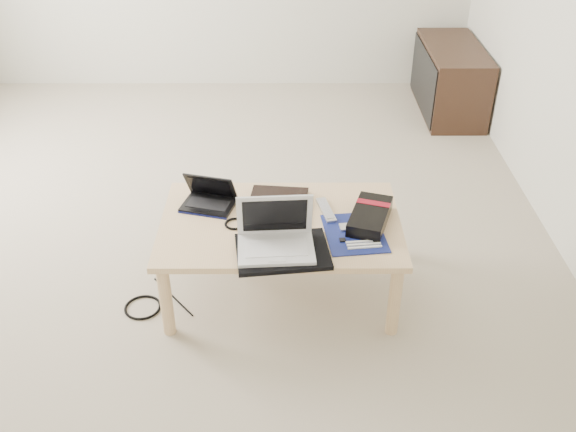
{
  "coord_description": "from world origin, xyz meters",
  "views": [
    {
      "loc": [
        0.55,
        -3.13,
        2.03
      ],
      "look_at": [
        0.56,
        -0.69,
        0.43
      ],
      "focal_mm": 40.0,
      "sensor_mm": 36.0,
      "label": 1
    }
  ],
  "objects_px": {
    "gpu_box": "(370,217)",
    "netbook": "(209,199)",
    "coffee_table": "(281,230)",
    "media_cabinet": "(449,79)",
    "white_laptop": "(276,237)"
  },
  "relations": [
    {
      "from": "white_laptop",
      "to": "gpu_box",
      "type": "height_order",
      "value": "white_laptop"
    },
    {
      "from": "netbook",
      "to": "white_laptop",
      "type": "bearing_deg",
      "value": -48.53
    },
    {
      "from": "white_laptop",
      "to": "gpu_box",
      "type": "xyz_separation_m",
      "value": [
        0.43,
        0.21,
        -0.03
      ]
    },
    {
      "from": "gpu_box",
      "to": "media_cabinet",
      "type": "bearing_deg",
      "value": 68.61
    },
    {
      "from": "coffee_table",
      "to": "netbook",
      "type": "relative_size",
      "value": 3.98
    },
    {
      "from": "coffee_table",
      "to": "netbook",
      "type": "xyz_separation_m",
      "value": [
        -0.34,
        0.14,
        0.08
      ]
    },
    {
      "from": "coffee_table",
      "to": "white_laptop",
      "type": "xyz_separation_m",
      "value": [
        -0.02,
        -0.22,
        0.12
      ]
    },
    {
      "from": "white_laptop",
      "to": "media_cabinet",
      "type": "bearing_deg",
      "value": 61.79
    },
    {
      "from": "media_cabinet",
      "to": "white_laptop",
      "type": "xyz_separation_m",
      "value": [
        -1.27,
        -2.37,
        0.22
      ]
    },
    {
      "from": "coffee_table",
      "to": "gpu_box",
      "type": "height_order",
      "value": "gpu_box"
    },
    {
      "from": "netbook",
      "to": "gpu_box",
      "type": "height_order",
      "value": "netbook"
    },
    {
      "from": "gpu_box",
      "to": "netbook",
      "type": "bearing_deg",
      "value": 168.55
    },
    {
      "from": "media_cabinet",
      "to": "white_laptop",
      "type": "bearing_deg",
      "value": -118.21
    },
    {
      "from": "media_cabinet",
      "to": "netbook",
      "type": "distance_m",
      "value": 2.56
    },
    {
      "from": "coffee_table",
      "to": "gpu_box",
      "type": "bearing_deg",
      "value": -1.67
    }
  ]
}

